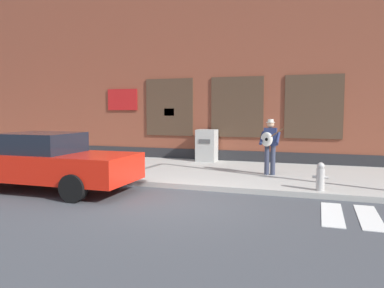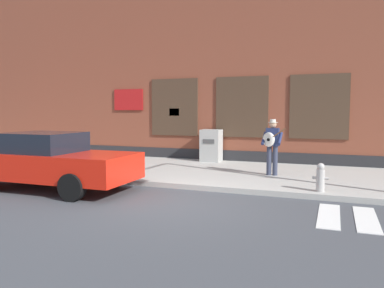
# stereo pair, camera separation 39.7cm
# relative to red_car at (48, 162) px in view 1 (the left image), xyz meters

# --- Properties ---
(ground_plane) EXTENTS (160.00, 160.00, 0.00)m
(ground_plane) POSITION_rel_red_car_xyz_m (3.68, -0.11, -0.77)
(ground_plane) COLOR #424449
(sidewalk) EXTENTS (28.00, 5.11, 0.14)m
(sidewalk) POSITION_rel_red_car_xyz_m (3.68, 3.83, -0.70)
(sidewalk) COLOR #ADAAA3
(sidewalk) RESTS_ON ground
(building_backdrop) EXTENTS (28.00, 4.06, 8.77)m
(building_backdrop) POSITION_rel_red_car_xyz_m (3.68, 8.38, 3.61)
(building_backdrop) COLOR brown
(building_backdrop) RESTS_ON ground
(red_car) EXTENTS (4.62, 2.02, 1.53)m
(red_car) POSITION_rel_red_car_xyz_m (0.00, 0.00, 0.00)
(red_car) COLOR red
(red_car) RESTS_ON ground
(busker) EXTENTS (0.71, 0.53, 1.71)m
(busker) POSITION_rel_red_car_xyz_m (5.31, 3.53, 0.35)
(busker) COLOR #33384C
(busker) RESTS_ON sidewalk
(utility_box) EXTENTS (0.76, 0.66, 1.24)m
(utility_box) POSITION_rel_red_car_xyz_m (2.59, 5.93, -0.01)
(utility_box) COLOR #ADADA8
(utility_box) RESTS_ON sidewalk
(fire_hydrant) EXTENTS (0.38, 0.20, 0.70)m
(fire_hydrant) POSITION_rel_red_car_xyz_m (6.79, 1.62, -0.28)
(fire_hydrant) COLOR #B2ADA8
(fire_hydrant) RESTS_ON sidewalk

